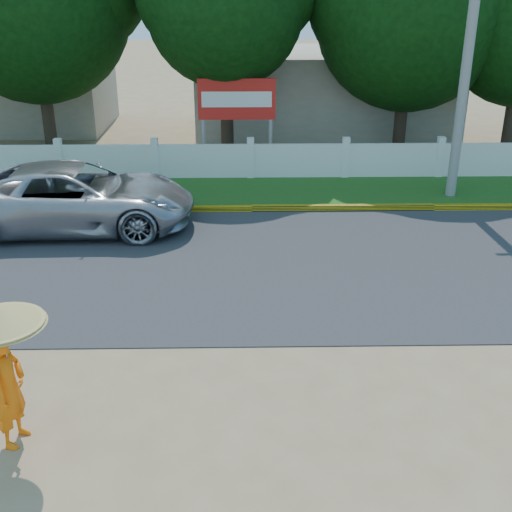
{
  "coord_description": "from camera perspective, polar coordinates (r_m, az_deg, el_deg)",
  "views": [
    {
      "loc": [
        -0.2,
        -8.56,
        5.92
      ],
      "look_at": [
        0.0,
        2.0,
        1.3
      ],
      "focal_mm": 45.0,
      "sensor_mm": 36.0,
      "label": 1
    }
  ],
  "objects": [
    {
      "name": "ground",
      "position": [
        10.4,
        0.21,
        -11.04
      ],
      "size": [
        120.0,
        120.0,
        0.0
      ],
      "primitive_type": "plane",
      "color": "#9E8460",
      "rests_on": "ground"
    },
    {
      "name": "road",
      "position": [
        14.33,
        -0.19,
        -0.72
      ],
      "size": [
        60.0,
        7.0,
        0.02
      ],
      "primitive_type": "cube",
      "color": "#38383A",
      "rests_on": "ground"
    },
    {
      "name": "grass_verge",
      "position": [
        19.24,
        -0.43,
        5.75
      ],
      "size": [
        60.0,
        3.5,
        0.03
      ],
      "primitive_type": "cube",
      "color": "#2D601E",
      "rests_on": "ground"
    },
    {
      "name": "curb",
      "position": [
        17.6,
        -0.37,
        4.25
      ],
      "size": [
        40.0,
        0.18,
        0.16
      ],
      "primitive_type": "cube",
      "color": "yellow",
      "rests_on": "ground"
    },
    {
      "name": "fence",
      "position": [
        20.47,
        -0.49,
        8.42
      ],
      "size": [
        40.0,
        0.1,
        1.1
      ],
      "primitive_type": "cube",
      "color": "silver",
      "rests_on": "ground"
    },
    {
      "name": "building_near",
      "position": [
        27.09,
        5.9,
        14.33
      ],
      "size": [
        10.0,
        6.0,
        3.2
      ],
      "primitive_type": "cube",
      "color": "#B7AD99",
      "rests_on": "ground"
    },
    {
      "name": "building_far",
      "position": [
        29.59,
        -20.99,
        13.34
      ],
      "size": [
        8.0,
        5.0,
        2.8
      ],
      "primitive_type": "cube",
      "color": "#B7AD99",
      "rests_on": "ground"
    },
    {
      "name": "utility_pole",
      "position": [
        18.98,
        18.13,
        15.21
      ],
      "size": [
        0.28,
        0.28,
        7.01
      ],
      "primitive_type": "cylinder",
      "color": "gray",
      "rests_on": "ground"
    },
    {
      "name": "vehicle",
      "position": [
        16.79,
        -15.79,
        5.05
      ],
      "size": [
        6.01,
        2.9,
        1.65
      ],
      "primitive_type": "imported",
      "rotation": [
        0.0,
        0.0,
        1.6
      ],
      "color": "#ACAEB4",
      "rests_on": "ground"
    },
    {
      "name": "monk_with_parasol",
      "position": [
        9.07,
        -21.47,
        -8.22
      ],
      "size": [
        1.17,
        1.17,
        2.12
      ],
      "color": "orange",
      "rests_on": "ground"
    },
    {
      "name": "billboard",
      "position": [
        21.19,
        -1.72,
        13.34
      ],
      "size": [
        2.5,
        0.13,
        2.95
      ],
      "color": "gray",
      "rests_on": "ground"
    },
    {
      "name": "tree_row",
      "position": [
        22.83,
        6.85,
        20.59
      ],
      "size": [
        40.26,
        7.87,
        8.28
      ],
      "color": "#473828",
      "rests_on": "ground"
    }
  ]
}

